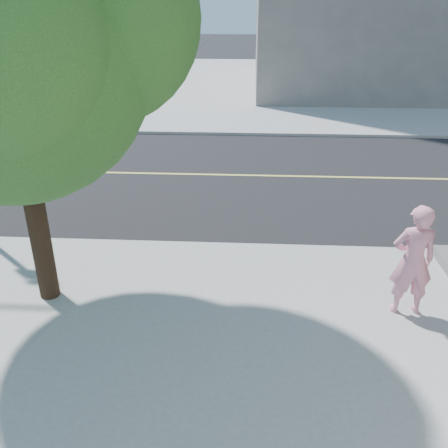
{
  "coord_description": "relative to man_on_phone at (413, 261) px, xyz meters",
  "views": [
    {
      "loc": [
        4.85,
        -8.65,
        4.58
      ],
      "look_at": [
        4.43,
        -1.63,
        1.3
      ],
      "focal_mm": 38.39,
      "sensor_mm": 36.0,
      "label": 1
    }
  ],
  "objects": [
    {
      "name": "ground",
      "position": [
        -7.32,
        2.19,
        -1.03
      ],
      "size": [
        140.0,
        140.0,
        0.0
      ],
      "primitive_type": "plane",
      "color": "black",
      "rests_on": "ground"
    },
    {
      "name": "road_ew",
      "position": [
        -7.32,
        6.69,
        -1.02
      ],
      "size": [
        140.0,
        9.0,
        0.01
      ],
      "primitive_type": "cube",
      "color": "black",
      "rests_on": "ground"
    },
    {
      "name": "sidewalk_ne",
      "position": [
        6.18,
        23.69,
        -0.97
      ],
      "size": [
        29.0,
        25.0,
        0.12
      ],
      "primitive_type": "cube",
      "color": "#9E9E9E",
      "rests_on": "ground"
    },
    {
      "name": "man_on_phone",
      "position": [
        0.0,
        0.0,
        0.0
      ],
      "size": [
        0.68,
        0.46,
        1.81
      ],
      "primitive_type": "imported",
      "rotation": [
        0.0,
        0.0,
        3.17
      ],
      "color": "pink",
      "rests_on": "sidewalk_se"
    },
    {
      "name": "street_tree",
      "position": [
        -5.66,
        0.13,
        3.27
      ],
      "size": [
        4.88,
        4.44,
        6.48
      ],
      "rotation": [
        0.0,
        0.0,
        -0.03
      ],
      "color": "black",
      "rests_on": "sidewalk_se"
    }
  ]
}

